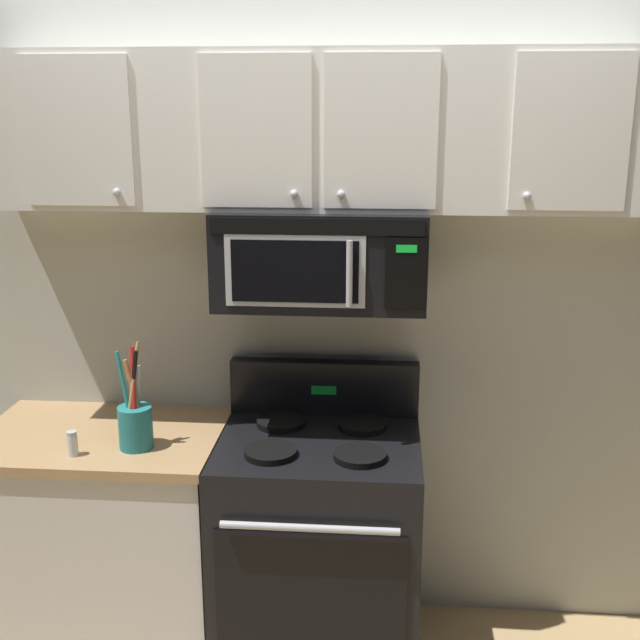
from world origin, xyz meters
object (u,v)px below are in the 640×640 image
stove_range (319,543)px  salt_shaker (72,444)px  over_range_microwave (321,257)px  utensil_crock_teal (135,422)px

stove_range → salt_shaker: (-0.86, -0.20, 0.48)m
over_range_microwave → stove_range: bearing=-89.9°
over_range_microwave → salt_shaker: size_ratio=8.21×
salt_shaker → over_range_microwave: bearing=20.3°
over_range_microwave → utensil_crock_teal: size_ratio=1.91×
over_range_microwave → salt_shaker: (-0.86, -0.32, -0.63)m
utensil_crock_teal → salt_shaker: (-0.21, -0.09, -0.05)m
utensil_crock_teal → salt_shaker: size_ratio=4.29×
over_range_microwave → salt_shaker: 1.12m
stove_range → over_range_microwave: (-0.00, 0.12, 1.11)m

